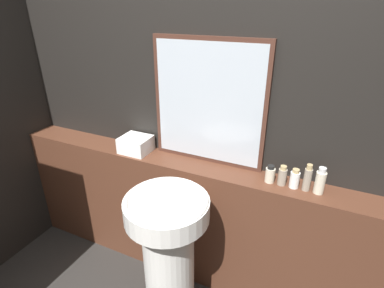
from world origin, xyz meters
name	(u,v)px	position (x,y,z in m)	size (l,w,h in m)	color
wall_back	(196,108)	(0.00, 1.43, 1.25)	(8.00, 0.06, 2.50)	black
vanity_counter	(187,219)	(0.00, 1.30, 0.46)	(2.66, 0.22, 0.92)	#512D1E
pedestal_sink	(169,255)	(0.09, 0.87, 0.55)	(0.46, 0.46, 0.94)	white
mirror	(208,104)	(0.11, 1.38, 1.31)	(0.72, 0.03, 0.77)	#47281E
towel_stack	(136,144)	(-0.39, 1.30, 0.97)	(0.20, 0.18, 0.11)	white
shampoo_bottle	(270,174)	(0.53, 1.30, 0.97)	(0.05, 0.05, 0.11)	beige
conditioner_bottle	(282,176)	(0.60, 1.30, 0.97)	(0.05, 0.05, 0.12)	gray
lotion_bottle	(295,179)	(0.67, 1.30, 0.97)	(0.05, 0.05, 0.11)	white
body_wash_bottle	(307,178)	(0.73, 1.30, 0.99)	(0.04, 0.04, 0.16)	gray
hand_soap_bottle	(320,181)	(0.80, 1.30, 0.99)	(0.05, 0.05, 0.15)	beige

